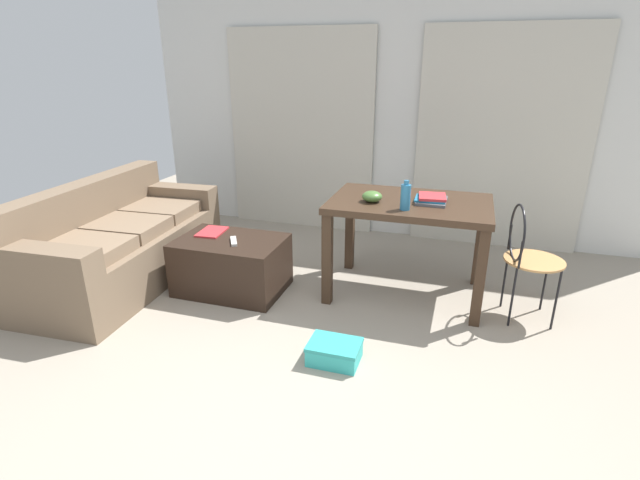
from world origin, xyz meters
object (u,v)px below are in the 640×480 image
bowl (372,196)px  tv_remote_primary (234,241)px  shoebox (334,352)px  wire_chair (526,250)px  bottle_near (406,197)px  couch (119,244)px  magazine (212,232)px  coffee_table (232,265)px  craft_table (409,215)px  book_stack (432,199)px

bowl → tv_remote_primary: bowl is taller
bowl → shoebox: bowl is taller
wire_chair → bottle_near: bottle_near is taller
couch → magazine: size_ratio=7.14×
wire_chair → bowl: size_ratio=5.63×
bottle_near → magazine: bottle_near is taller
coffee_table → craft_table: bearing=15.3°
wire_chair → bottle_near: size_ratio=4.02×
wire_chair → book_stack: (-0.67, 0.15, 0.27)m
craft_table → tv_remote_primary: bearing=-162.2°
bottle_near → bowl: bearing=154.3°
bowl → tv_remote_primary: 1.11m
shoebox → bottle_near: bearing=71.8°
wire_chair → craft_table: bearing=170.3°
couch → wire_chair: bearing=5.9°
wire_chair → bowl: (-1.09, 0.03, 0.28)m
bottle_near → book_stack: bottle_near is taller
couch → bowl: 2.12m
wire_chair → shoebox: size_ratio=2.66×
bottle_near → craft_table: bearing=88.1°
wire_chair → tv_remote_primary: bearing=-172.7°
craft_table → couch: bearing=-168.6°
craft_table → book_stack: bearing=2.1°
shoebox → couch: bearing=163.6°
tv_remote_primary → magazine: bearing=121.4°
bottle_near → couch: bearing=-174.4°
couch → coffee_table: bearing=5.8°
coffee_table → bowl: size_ratio=5.51×
tv_remote_primary → magazine: 0.31m
magazine → craft_table: bearing=5.3°
wire_chair → bowl: 1.12m
couch → wire_chair: (3.12, 0.32, 0.20)m
couch → magazine: (0.76, 0.20, 0.12)m
couch → coffee_table: 0.98m
tv_remote_primary → shoebox: 1.24m
bottle_near → wire_chair: bearing=6.8°
coffee_table → bowl: (1.06, 0.25, 0.59)m
coffee_table → wire_chair: bearing=5.9°
book_stack → bottle_near: bearing=-123.3°
craft_table → bowl: 0.33m
bowl → tv_remote_primary: size_ratio=0.81×
craft_table → shoebox: craft_table is taller
book_stack → shoebox: size_ratio=0.88×
coffee_table → tv_remote_primary: bearing=-38.0°
craft_table → bowl: bowl is taller
book_stack → tv_remote_primary: size_ratio=1.50×
wire_chair → magazine: wire_chair is taller
shoebox → wire_chair: bearing=39.9°
coffee_table → couch: bearing=-174.2°
couch → wire_chair: 3.14m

